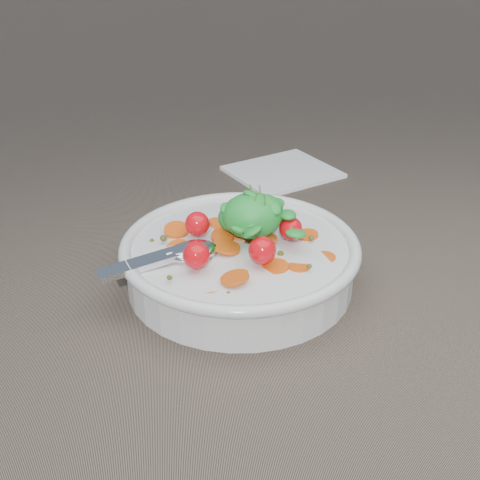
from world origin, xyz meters
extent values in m
plane|color=#6C5C4D|center=(0.00, 0.00, 0.00)|extent=(6.00, 6.00, 0.00)
cylinder|color=silver|center=(-0.01, -0.01, 0.02)|extent=(0.22, 0.22, 0.04)
torus|color=silver|center=(-0.01, -0.01, 0.04)|extent=(0.23, 0.23, 0.01)
cylinder|color=silver|center=(-0.01, -0.01, 0.00)|extent=(0.11, 0.11, 0.01)
cylinder|color=brown|center=(-0.01, -0.01, 0.02)|extent=(0.20, 0.20, 0.03)
cylinder|color=orange|center=(-0.07, 0.02, 0.05)|extent=(0.03, 0.03, 0.01)
cylinder|color=orange|center=(0.02, -0.06, 0.04)|extent=(0.03, 0.03, 0.01)
cylinder|color=orange|center=(-0.06, -0.03, 0.04)|extent=(0.04, 0.04, 0.01)
cylinder|color=orange|center=(0.01, -0.01, 0.04)|extent=(0.03, 0.02, 0.01)
cylinder|color=orange|center=(-0.03, 0.03, 0.04)|extent=(0.03, 0.03, 0.01)
cylinder|color=orange|center=(-0.02, 0.03, 0.04)|extent=(0.03, 0.03, 0.01)
cylinder|color=orange|center=(-0.03, -0.02, 0.05)|extent=(0.04, 0.04, 0.01)
cylinder|color=orange|center=(0.04, -0.06, 0.04)|extent=(0.02, 0.02, 0.01)
cylinder|color=orange|center=(0.06, -0.04, 0.04)|extent=(0.03, 0.03, 0.01)
cylinder|color=orange|center=(-0.05, -0.08, 0.04)|extent=(0.04, 0.04, 0.01)
cylinder|color=orange|center=(0.01, -0.01, 0.05)|extent=(0.03, 0.03, 0.01)
cylinder|color=orange|center=(-0.03, 0.00, 0.04)|extent=(0.03, 0.03, 0.01)
cylinder|color=orange|center=(-0.03, 0.00, 0.05)|extent=(0.03, 0.03, 0.01)
cylinder|color=orange|center=(-0.07, -0.01, 0.04)|extent=(0.03, 0.03, 0.01)
cylinder|color=orange|center=(-0.01, 0.01, 0.04)|extent=(0.03, 0.03, 0.01)
cylinder|color=orange|center=(0.06, 0.00, 0.04)|extent=(0.03, 0.03, 0.01)
cylinder|color=orange|center=(-0.02, -0.08, 0.05)|extent=(0.03, 0.03, 0.01)
sphere|color=#454617|center=(-0.03, -0.09, 0.04)|extent=(0.00, 0.00, 0.00)
sphere|color=#454617|center=(0.06, -0.01, 0.05)|extent=(0.01, 0.01, 0.01)
sphere|color=#454617|center=(0.04, -0.07, 0.05)|extent=(0.00, 0.00, 0.00)
sphere|color=#454617|center=(-0.06, -0.03, 0.05)|extent=(0.01, 0.01, 0.01)
sphere|color=#454617|center=(-0.02, 0.01, 0.04)|extent=(0.01, 0.01, 0.01)
sphere|color=#454617|center=(-0.09, 0.00, 0.05)|extent=(0.01, 0.01, 0.01)
sphere|color=#454617|center=(-0.10, 0.01, 0.04)|extent=(0.00, 0.00, 0.00)
sphere|color=#454617|center=(0.02, 0.02, 0.04)|extent=(0.00, 0.00, 0.00)
sphere|color=#454617|center=(-0.05, -0.04, 0.05)|extent=(0.00, 0.00, 0.00)
sphere|color=#454617|center=(-0.08, -0.07, 0.05)|extent=(0.00, 0.00, 0.00)
sphere|color=#454617|center=(-0.05, -0.03, 0.04)|extent=(0.01, 0.01, 0.01)
sphere|color=#454617|center=(-0.01, -0.06, 0.04)|extent=(0.00, 0.00, 0.00)
sphere|color=#454617|center=(-0.07, -0.02, 0.04)|extent=(0.01, 0.01, 0.01)
sphere|color=#454617|center=(0.04, 0.06, 0.04)|extent=(0.01, 0.01, 0.01)
sphere|color=#454617|center=(0.02, -0.03, 0.04)|extent=(0.01, 0.01, 0.01)
sphere|color=red|center=(0.04, -0.01, 0.06)|extent=(0.02, 0.02, 0.02)
sphere|color=red|center=(0.00, 0.03, 0.06)|extent=(0.02, 0.02, 0.02)
sphere|color=red|center=(-0.05, 0.01, 0.06)|extent=(0.02, 0.02, 0.02)
sphere|color=red|center=(-0.06, -0.05, 0.06)|extent=(0.02, 0.02, 0.02)
sphere|color=red|center=(0.00, -0.05, 0.06)|extent=(0.03, 0.03, 0.03)
ellipsoid|color=green|center=(0.00, 0.00, 0.07)|extent=(0.06, 0.05, 0.04)
ellipsoid|color=green|center=(-0.01, 0.01, 0.06)|extent=(0.03, 0.03, 0.03)
ellipsoid|color=green|center=(0.01, -0.01, 0.08)|extent=(0.03, 0.03, 0.02)
ellipsoid|color=green|center=(-0.01, 0.00, 0.08)|extent=(0.02, 0.02, 0.01)
ellipsoid|color=green|center=(0.03, 0.01, 0.07)|extent=(0.02, 0.02, 0.01)
ellipsoid|color=green|center=(0.02, 0.01, 0.08)|extent=(0.03, 0.03, 0.01)
ellipsoid|color=green|center=(0.00, 0.00, 0.09)|extent=(0.02, 0.02, 0.02)
ellipsoid|color=green|center=(0.00, 0.00, 0.08)|extent=(0.03, 0.02, 0.02)
ellipsoid|color=green|center=(-0.01, -0.02, 0.07)|extent=(0.02, 0.02, 0.01)
ellipsoid|color=green|center=(0.00, -0.02, 0.08)|extent=(0.03, 0.03, 0.02)
ellipsoid|color=green|center=(0.02, -0.02, 0.08)|extent=(0.02, 0.02, 0.02)
ellipsoid|color=green|center=(0.01, 0.01, 0.08)|extent=(0.02, 0.02, 0.02)
ellipsoid|color=green|center=(0.03, -0.01, 0.07)|extent=(0.02, 0.02, 0.01)
ellipsoid|color=green|center=(-0.02, 0.00, 0.08)|extent=(0.02, 0.02, 0.01)
ellipsoid|color=green|center=(0.02, -0.01, 0.07)|extent=(0.03, 0.03, 0.01)
ellipsoid|color=green|center=(-0.01, 0.00, 0.07)|extent=(0.02, 0.02, 0.02)
ellipsoid|color=green|center=(0.02, -0.01, 0.08)|extent=(0.02, 0.02, 0.02)
ellipsoid|color=green|center=(0.04, -0.03, 0.06)|extent=(0.03, 0.03, 0.01)
ellipsoid|color=green|center=(0.00, -0.01, 0.09)|extent=(0.02, 0.02, 0.02)
ellipsoid|color=green|center=(0.00, -0.04, 0.07)|extent=(0.03, 0.03, 0.02)
ellipsoid|color=green|center=(-0.02, -0.03, 0.07)|extent=(0.02, 0.02, 0.01)
cylinder|color=#4C8C33|center=(0.00, -0.01, 0.08)|extent=(0.01, 0.00, 0.04)
cylinder|color=#4C8C33|center=(0.00, 0.01, 0.08)|extent=(0.01, 0.01, 0.04)
cylinder|color=#4C8C33|center=(0.01, -0.02, 0.08)|extent=(0.00, 0.01, 0.04)
cylinder|color=#4C8C33|center=(0.01, 0.00, 0.08)|extent=(0.01, 0.01, 0.04)
ellipsoid|color=silver|center=(-0.06, -0.03, 0.05)|extent=(0.06, 0.05, 0.02)
cube|color=silver|center=(-0.10, -0.04, 0.05)|extent=(0.10, 0.05, 0.01)
cylinder|color=silver|center=(-0.07, -0.03, 0.05)|extent=(0.02, 0.01, 0.01)
cube|color=white|center=(0.08, 0.26, 0.00)|extent=(0.18, 0.17, 0.01)
camera|label=1|loc=(-0.07, -0.52, 0.33)|focal=45.00mm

